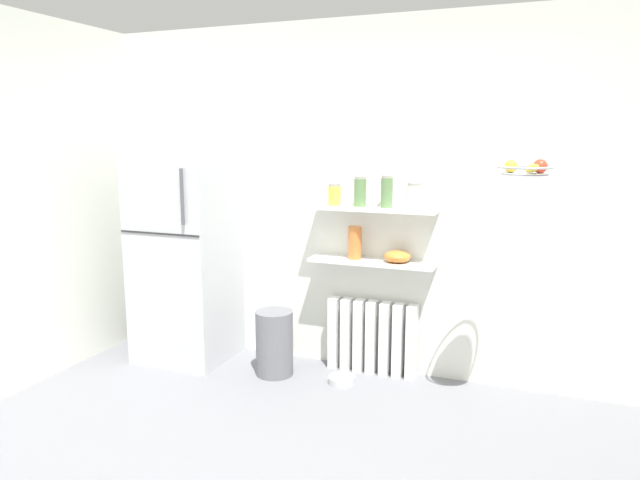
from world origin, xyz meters
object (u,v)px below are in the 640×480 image
refrigerator (185,257)px  pet_food_bowl (342,380)px  radiator (372,337)px  storage_jar_2 (387,192)px  storage_jar_3 (414,196)px  storage_jar_0 (334,195)px  shelf_bowl (397,256)px  hanging_fruit_basket (526,168)px  trash_bin (274,343)px  storage_jar_1 (360,192)px  vase (355,243)px

refrigerator → pet_food_bowl: bearing=-2.2°
radiator → storage_jar_2: storage_jar_2 is taller
radiator → storage_jar_3: storage_jar_3 is taller
storage_jar_0 → shelf_bowl: (0.48, 0.00, -0.43)m
refrigerator → hanging_fruit_basket: (2.51, -0.28, 0.76)m
trash_bin → storage_jar_0: bearing=36.7°
storage_jar_0 → hanging_fruit_basket: (1.33, -0.48, 0.24)m
storage_jar_3 → storage_jar_1: bearing=180.0°
vase → trash_bin: vase is taller
storage_jar_0 → storage_jar_2: (0.39, 0.00, 0.04)m
vase → refrigerator: bearing=-171.4°
hanging_fruit_basket → vase: bearing=157.7°
trash_bin → pet_food_bowl: size_ratio=2.54×
shelf_bowl → pet_food_bowl: (-0.33, -0.25, -0.89)m
vase → trash_bin: bearing=-152.6°
refrigerator → hanging_fruit_basket: 2.64m
storage_jar_3 → radiator: bearing=174.2°
storage_jar_2 → storage_jar_0: bearing=-180.0°
storage_jar_1 → storage_jar_3: size_ratio=1.20×
storage_jar_0 → trash_bin: (-0.37, -0.28, -1.10)m
storage_jar_0 → shelf_bowl: 0.64m
refrigerator → storage_jar_3: refrigerator is taller
storage_jar_3 → trash_bin: size_ratio=0.38×
radiator → hanging_fruit_basket: bearing=-26.2°
storage_jar_1 → storage_jar_3: (0.39, 0.00, -0.02)m
refrigerator → storage_jar_1: size_ratio=7.48×
storage_jar_0 → pet_food_bowl: (0.15, -0.25, -1.31)m
trash_bin → hanging_fruit_basket: 2.18m
storage_jar_3 → shelf_bowl: size_ratio=0.95×
storage_jar_2 → storage_jar_3: size_ratio=1.26×
shelf_bowl → storage_jar_2: bearing=180.0°
pet_food_bowl → storage_jar_0: bearing=121.4°
storage_jar_3 → pet_food_bowl: (-0.44, -0.25, -1.33)m
storage_jar_1 → pet_food_bowl: bearing=-99.6°
radiator → storage_jar_0: size_ratio=4.19×
radiator → pet_food_bowl: (-0.14, -0.28, -0.25)m
pet_food_bowl → hanging_fruit_basket: size_ratio=0.61×
refrigerator → storage_jar_1: (1.37, 0.20, 0.54)m
storage_jar_1 → vase: 0.38m
storage_jar_0 → storage_jar_3: size_ratio=0.88×
storage_jar_1 → trash_bin: size_ratio=0.45×
storage_jar_0 → storage_jar_3: (0.59, 0.00, 0.01)m
storage_jar_1 → vase: size_ratio=0.90×
pet_food_bowl → trash_bin: bearing=-177.4°
pet_food_bowl → storage_jar_2: bearing=46.5°
pet_food_bowl → refrigerator: bearing=177.8°
trash_bin → radiator: bearing=24.7°
storage_jar_1 → vase: (-0.04, 0.00, -0.38)m
storage_jar_2 → refrigerator: bearing=-172.7°
refrigerator → storage_jar_0: size_ratio=10.27×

